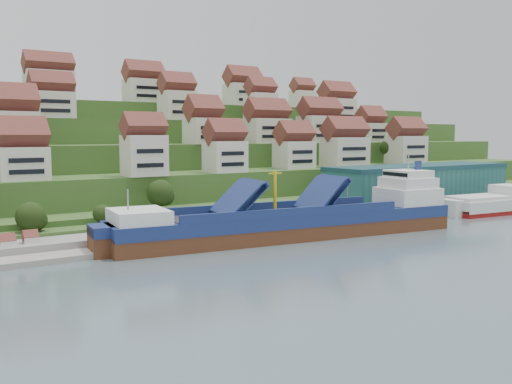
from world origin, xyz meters
TOP-DOWN VIEW (x-y plane):
  - ground at (0.00, 0.00)m, footprint 300.00×300.00m
  - quay at (20.00, 15.00)m, footprint 180.00×14.00m
  - pebble_beach at (-58.00, 12.00)m, footprint 45.00×20.00m
  - hillside at (0.00, 103.55)m, footprint 260.00×128.00m
  - hillside_village at (5.75, 61.16)m, footprint 157.63×65.37m
  - hillside_trees at (-5.68, 46.05)m, footprint 136.05×62.67m
  - warehouse at (52.00, 17.00)m, footprint 60.00×15.00m
  - flagpole at (18.11, 10.00)m, footprint 1.28×0.16m
  - cargo_ship at (-4.85, -0.63)m, footprint 73.86×20.52m
  - second_ship at (59.43, -1.28)m, footprint 28.03×13.02m

SIDE VIEW (x-z plane):
  - ground at x=0.00m, z-range 0.00..0.00m
  - pebble_beach at x=-58.00m, z-range 0.00..1.00m
  - quay at x=20.00m, z-range 0.00..2.20m
  - second_ship at x=59.43m, z-range -1.56..6.30m
  - cargo_ship at x=-4.85m, z-range -4.95..11.18m
  - flagpole at x=18.11m, z-range 2.88..10.88m
  - warehouse at x=52.00m, z-range 2.20..12.20m
  - hillside at x=0.00m, z-range -4.84..26.16m
  - hillside_trees at x=-5.68m, z-range 1.87..32.19m
  - hillside_village at x=5.75m, z-range 10.48..39.01m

